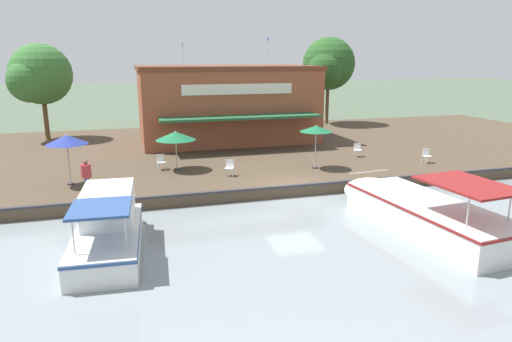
{
  "coord_description": "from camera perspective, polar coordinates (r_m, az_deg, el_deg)",
  "views": [
    {
      "loc": [
        20.08,
        -7.84,
        6.79
      ],
      "look_at": [
        -1.0,
        -1.75,
        1.3
      ],
      "focal_mm": 32.0,
      "sensor_mm": 36.0,
      "label": 1
    }
  ],
  "objects": [
    {
      "name": "quay_edge_fender",
      "position": [
        22.51,
        4.93,
        -1.84
      ],
      "size": [
        0.2,
        50.4,
        0.1
      ],
      "primitive_type": "cube",
      "color": "#2D2D33",
      "rests_on": "quay_deck"
    },
    {
      "name": "cafe_chair_mid_patio",
      "position": [
        24.44,
        -3.33,
        0.5
      ],
      "size": [
        0.58,
        0.58,
        0.85
      ],
      "color": "white",
      "rests_on": "quay_deck"
    },
    {
      "name": "cafe_chair_far_corner_seat",
      "position": [
        29.27,
        20.57,
        1.88
      ],
      "size": [
        0.49,
        0.49,
        0.85
      ],
      "color": "white",
      "rests_on": "quay_deck"
    },
    {
      "name": "tree_upstream_bank",
      "position": [
        38.42,
        -25.58,
        10.67
      ],
      "size": [
        4.76,
        4.54,
        7.22
      ],
      "color": "brown",
      "rests_on": "quay_deck"
    },
    {
      "name": "person_at_quay_edge",
      "position": [
        22.47,
        -20.45,
        -0.22
      ],
      "size": [
        0.45,
        0.45,
        1.6
      ],
      "color": "#2D5193",
      "rests_on": "quay_deck"
    },
    {
      "name": "patio_umbrella_far_corner",
      "position": [
        25.82,
        -10.02,
        4.36
      ],
      "size": [
        2.22,
        2.22,
        2.22
      ],
      "color": "#B7B7B7",
      "rests_on": "quay_deck"
    },
    {
      "name": "ground_plane",
      "position": [
        22.6,
        4.99,
        -3.49
      ],
      "size": [
        220.0,
        220.0,
        0.0
      ],
      "primitive_type": "plane",
      "color": "#4C5B47"
    },
    {
      "name": "patio_umbrella_mid_patio_left",
      "position": [
        24.17,
        -22.6,
        3.63
      ],
      "size": [
        2.01,
        2.01,
        2.54
      ],
      "color": "#B7B7B7",
      "rests_on": "quay_deck"
    },
    {
      "name": "waterfront_restaurant",
      "position": [
        34.96,
        -3.71,
        8.45
      ],
      "size": [
        9.31,
        12.99,
        7.65
      ],
      "color": "brown",
      "rests_on": "quay_deck"
    },
    {
      "name": "cafe_chair_back_row_seat",
      "position": [
        26.33,
        -11.79,
        1.21
      ],
      "size": [
        0.49,
        0.49,
        0.85
      ],
      "color": "white",
      "rests_on": "quay_deck"
    },
    {
      "name": "patio_umbrella_by_entrance",
      "position": [
        25.95,
        7.52,
        5.24
      ],
      "size": [
        1.84,
        1.84,
        2.49
      ],
      "color": "#B7B7B7",
      "rests_on": "quay_deck"
    },
    {
      "name": "motorboat_fourth_along",
      "position": [
        19.93,
        19.18,
        -4.46
      ],
      "size": [
        9.02,
        3.5,
        2.39
      ],
      "color": "white",
      "rests_on": "river_water"
    },
    {
      "name": "quay_deck",
      "position": [
        32.71,
        -1.91,
        2.59
      ],
      "size": [
        22.0,
        56.0,
        0.6
      ],
      "primitive_type": "cube",
      "color": "#4C3D2D",
      "rests_on": "ground"
    },
    {
      "name": "tree_downstream_bank",
      "position": [
        43.88,
        8.98,
        12.93
      ],
      "size": [
        5.1,
        4.86,
        8.02
      ],
      "color": "brown",
      "rests_on": "quay_deck"
    },
    {
      "name": "motorboat_second_along",
      "position": [
        17.45,
        -17.87,
        -6.53
      ],
      "size": [
        6.6,
        2.57,
        2.15
      ],
      "color": "white",
      "rests_on": "river_water"
    },
    {
      "name": "cafe_chair_under_first_umbrella",
      "position": [
        29.88,
        12.59,
        2.68
      ],
      "size": [
        0.54,
        0.54,
        0.85
      ],
      "color": "white",
      "rests_on": "quay_deck"
    }
  ]
}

